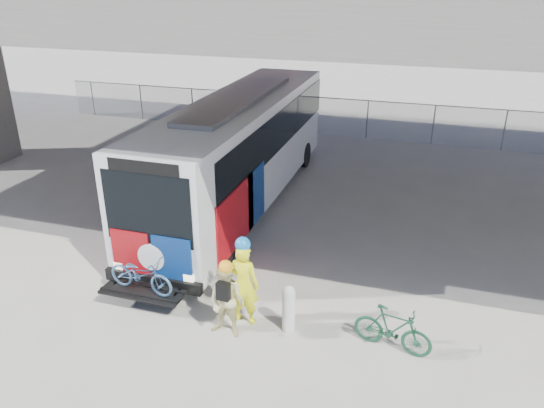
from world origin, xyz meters
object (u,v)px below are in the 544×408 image
at_px(cyclist_tan, 227,301).
at_px(cyclist_hivis, 244,282).
at_px(bike_parked, 393,329).
at_px(bollard, 289,307).
at_px(bus, 240,144).

bearing_deg(cyclist_tan, cyclist_hivis, 77.77).
bearing_deg(cyclist_tan, bike_parked, 13.85).
distance_m(bollard, bike_parked, 2.26).
bearing_deg(bike_parked, cyclist_tan, 110.58).
bearing_deg(bike_parked, cyclist_hivis, 101.11).
distance_m(bus, bike_parked, 8.69).
xyz_separation_m(cyclist_tan, bike_parked, (3.47, 0.58, -0.37)).
bearing_deg(bike_parked, bollard, 101.11).
bearing_deg(bollard, bike_parked, 0.00).
relative_size(bus, bike_parked, 7.76).
bearing_deg(bollard, cyclist_hivis, 180.00).
xyz_separation_m(bollard, cyclist_hivis, (-1.04, 0.00, 0.44)).
bearing_deg(cyclist_hivis, bollard, -176.95).
xyz_separation_m(bus, bollard, (3.48, -6.33, -1.52)).
bearing_deg(bus, bollard, -61.18).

